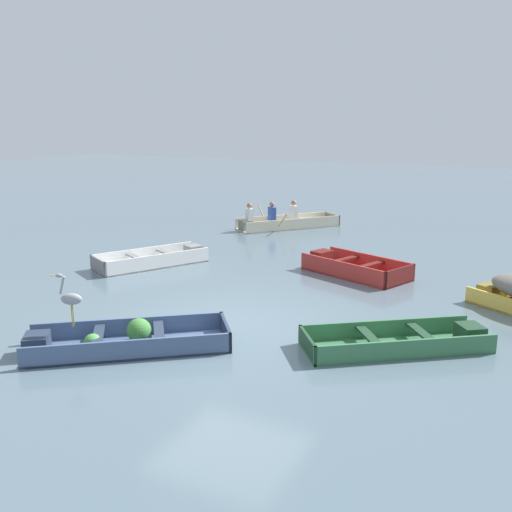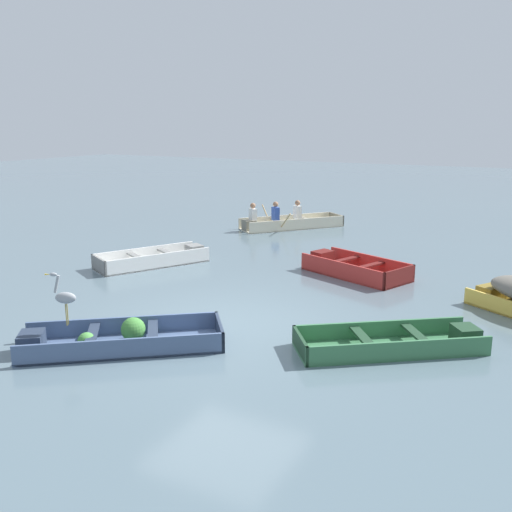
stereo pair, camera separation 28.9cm
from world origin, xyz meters
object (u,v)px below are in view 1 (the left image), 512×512
object	(u,v)px
dinghy_slate_blue_foreground	(122,340)
skiff_white_far_moored	(156,260)
heron_on_dinghy	(70,297)
skiff_red_mid_moored	(351,268)
skiff_green_outer_moored	(403,342)
rowboat_cream_with_crew	(282,222)

from	to	relation	value
dinghy_slate_blue_foreground	skiff_white_far_moored	distance (m)	5.43
skiff_white_far_moored	heron_on_dinghy	distance (m)	5.64
dinghy_slate_blue_foreground	skiff_red_mid_moored	bearing A→B (deg)	73.32
skiff_red_mid_moored	skiff_white_far_moored	xyz separation A→B (m)	(-4.62, -1.42, -0.01)
skiff_green_outer_moored	heron_on_dinghy	size ratio (longest dim) A/B	3.46
skiff_white_far_moored	heron_on_dinghy	world-z (taller)	heron_on_dinghy
skiff_red_mid_moored	heron_on_dinghy	world-z (taller)	heron_on_dinghy
dinghy_slate_blue_foreground	heron_on_dinghy	distance (m)	1.05
skiff_red_mid_moored	skiff_green_outer_moored	distance (m)	4.55
skiff_white_far_moored	dinghy_slate_blue_foreground	bearing A→B (deg)	-58.82
skiff_red_mid_moored	skiff_white_far_moored	size ratio (longest dim) A/B	0.94
dinghy_slate_blue_foreground	rowboat_cream_with_crew	size ratio (longest dim) A/B	0.93
heron_on_dinghy	skiff_red_mid_moored	bearing A→B (deg)	70.09
rowboat_cream_with_crew	dinghy_slate_blue_foreground	bearing A→B (deg)	-78.89
skiff_green_outer_moored	rowboat_cream_with_crew	xyz separation A→B (m)	(-6.05, 8.63, 0.11)
skiff_red_mid_moored	heron_on_dinghy	xyz separation A→B (m)	(-2.37, -6.53, 0.75)
dinghy_slate_blue_foreground	heron_on_dinghy	xyz separation A→B (m)	(-0.55, -0.47, 0.77)
skiff_white_far_moored	rowboat_cream_with_crew	distance (m)	6.07
rowboat_cream_with_crew	skiff_red_mid_moored	bearing A→B (deg)	-49.69
dinghy_slate_blue_foreground	skiff_red_mid_moored	xyz separation A→B (m)	(1.82, 6.06, 0.01)
skiff_white_far_moored	rowboat_cream_with_crew	xyz separation A→B (m)	(0.71, 6.03, 0.09)
rowboat_cream_with_crew	heron_on_dinghy	bearing A→B (deg)	-82.11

